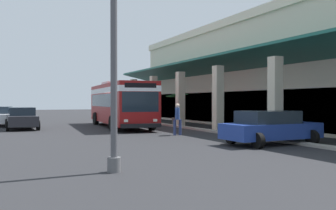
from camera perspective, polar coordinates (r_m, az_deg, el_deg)
name	(u,v)px	position (r m, az deg, el deg)	size (l,w,h in m)	color
ground	(223,126)	(28.64, 8.46, -3.19)	(120.00, 120.00, 0.00)	#262628
curb_strip	(188,128)	(25.59, 3.14, -3.50)	(38.22, 0.50, 0.12)	#9E998E
plaza_building	(295,74)	(31.29, 18.97, 4.53)	(32.15, 15.47, 8.09)	beige
transit_bus	(120,102)	(27.23, -7.41, 0.52)	(11.38, 3.48, 3.34)	maroon
parked_sedan_charcoal	(22,118)	(26.84, -21.57, -1.87)	(4.41, 2.03, 1.47)	#232328
parked_sedan_white	(1,116)	(31.12, -24.37, -1.55)	(4.41, 2.03, 1.47)	silver
parked_sedan_blue	(270,127)	(16.78, 15.48, -3.32)	(2.53, 4.45, 1.47)	navy
pedestrian	(177,117)	(20.55, 1.46, -1.89)	(0.57, 0.50, 1.76)	navy
potted_palm	(178,116)	(29.72, 1.55, -1.74)	(1.90, 1.91, 2.51)	#4C4742
lot_light_pole	(114,13)	(10.22, -8.34, 13.77)	(0.60, 0.60, 7.90)	#59595B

